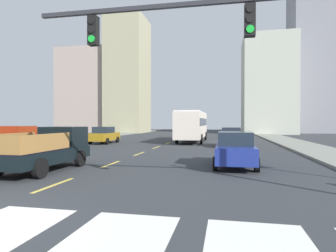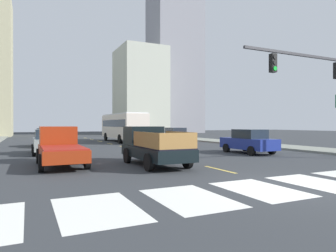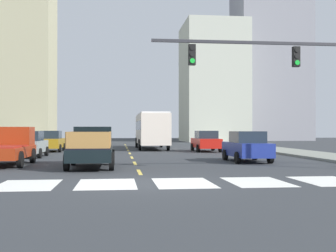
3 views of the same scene
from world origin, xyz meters
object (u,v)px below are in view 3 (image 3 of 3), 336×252
Objects in this scene: pickup_stakebed at (92,148)px; sedan_near_left at (247,147)px; sedan_far at (51,141)px; sedan_mid at (206,141)px; sedan_near_right at (29,144)px; pickup_dark at (9,147)px; traffic_signal_gantry at (325,71)px; city_bus at (151,128)px.

pickup_stakebed is 8.84m from sedan_near_left.
sedan_mid is (12.76, -1.44, 0.00)m from sedan_far.
sedan_near_right is at bearing -90.94° from sedan_far.
sedan_near_right is (-0.24, 6.39, -0.06)m from pickup_dark.
sedan_near_left is at bearing -44.66° from sedan_far.
pickup_dark is 17.85m from sedan_mid.
traffic_signal_gantry is (14.45, -12.32, 3.42)m from sedan_near_right.
pickup_dark reaches higher than sedan_near_left.
city_bus is at bearing 52.71° from sedan_near_right.
pickup_stakebed is at bearing -121.93° from sedan_mid.
city_bus is at bearing 75.04° from pickup_stakebed.
pickup_stakebed and pickup_dark have the same top height.
traffic_signal_gantry is at bearing -53.04° from sedan_far.
pickup_stakebed is at bearing 157.59° from traffic_signal_gantry.
pickup_stakebed is 20.33m from city_bus.
city_bus is 24.64m from traffic_signal_gantry.
pickup_stakebed is 0.47× the size of traffic_signal_gantry.
sedan_near_right is at bearing -156.32° from sedan_mid.
pickup_dark is 20.02m from city_bus.
sedan_near_right is at bearing -126.33° from city_bus.
sedan_far and sedan_near_left have the same top height.
traffic_signal_gantry reaches higher than pickup_dark.
sedan_near_right is at bearing 116.51° from pickup_stakebed.
sedan_near_left is at bearing -75.43° from city_bus.
sedan_mid is (13.06, 6.02, 0.00)m from sedan_near_right.
traffic_signal_gantry is at bearing -25.97° from pickup_dark.
sedan_mid is at bearing 94.35° from traffic_signal_gantry.
sedan_near_right is 19.29m from traffic_signal_gantry.
city_bus is 2.45× the size of sedan_near_right.
pickup_stakebed is at bearing -101.20° from city_bus.
sedan_mid is at bearing 25.15° from sedan_near_right.
pickup_dark reaches higher than sedan_far.
pickup_dark is 12.80m from sedan_near_left.
sedan_mid is at bearing 56.73° from pickup_stakebed.
pickup_dark is at bearing -136.99° from sedan_mid.
sedan_near_left is (13.02, -5.73, 0.00)m from sedan_near_right.
sedan_mid is (8.52, 14.25, -0.08)m from pickup_stakebed.
pickup_dark is 0.48× the size of city_bus.
sedan_far is at bearing 133.24° from sedan_near_left.
pickup_stakebed is 1.18× the size of sedan_near_right.
sedan_far is (-4.24, 15.69, -0.08)m from pickup_stakebed.
pickup_stakebed is at bearing -164.33° from sedan_near_left.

